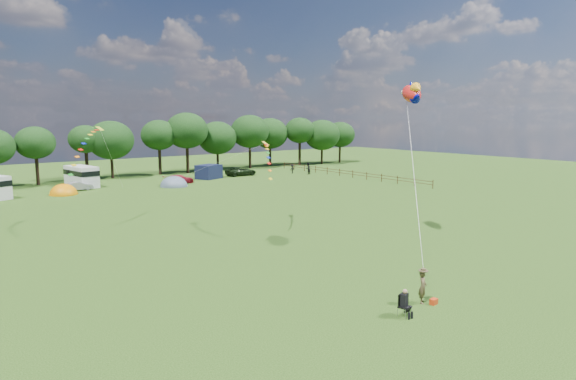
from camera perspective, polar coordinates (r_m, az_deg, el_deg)
ground_plane at (r=31.57m, az=8.97°, el=-8.94°), size 180.00×180.00×0.00m
tree_line at (r=80.45m, az=-17.71°, el=5.99°), size 102.98×10.98×10.27m
fence at (r=77.63m, az=6.90°, el=2.07°), size 0.12×33.12×1.20m
car_b at (r=68.27m, az=-23.61°, el=0.42°), size 3.45×1.53×1.18m
car_c at (r=70.67m, az=-12.79°, el=1.24°), size 4.71×2.82×1.32m
car_d at (r=79.07m, az=-5.59°, el=2.22°), size 5.29×2.54×1.42m
campervan_c at (r=71.61m, az=-23.28°, el=1.56°), size 3.42×6.17×2.86m
tent_orange at (r=65.67m, az=-25.04°, el=-0.47°), size 3.34×3.66×2.62m
tent_greyblue at (r=68.36m, az=-13.36°, el=0.44°), size 3.79×4.16×2.82m
awning_navy at (r=75.78m, az=-9.38°, el=2.15°), size 4.24×3.88×2.15m
kite_flyer at (r=26.07m, az=15.68°, el=-11.02°), size 0.74×0.69×1.70m
camp_chair at (r=24.24m, az=13.58°, el=-12.55°), size 0.67×0.68×1.37m
kite_bag at (r=26.29m, az=16.88°, el=-12.53°), size 0.45×0.33×0.30m
fish_kite at (r=38.00m, az=14.54°, el=11.02°), size 2.84×3.52×1.94m
streamer_kite_b at (r=44.62m, az=-22.61°, el=5.28°), size 4.30×4.71×3.81m
streamer_kite_c at (r=40.88m, az=-2.45°, el=4.34°), size 3.22×4.97×2.82m
walker_a at (r=80.58m, az=2.38°, el=2.56°), size 1.08×0.85×1.95m
walker_b at (r=81.82m, az=0.49°, el=2.52°), size 1.07×0.65×1.54m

